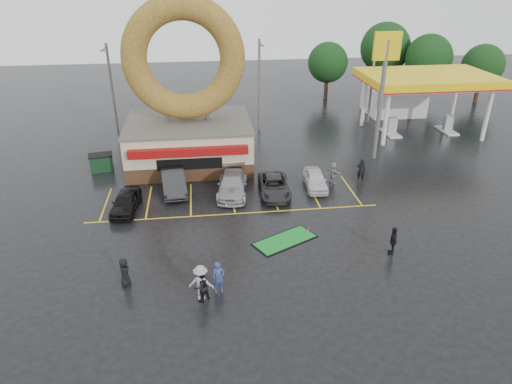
{
  "coord_description": "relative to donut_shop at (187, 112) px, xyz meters",
  "views": [
    {
      "loc": [
        -2.02,
        -23.76,
        15.11
      ],
      "look_at": [
        1.27,
        2.12,
        2.2
      ],
      "focal_mm": 32.0,
      "sensor_mm": 36.0,
      "label": 1
    }
  ],
  "objects": [
    {
      "name": "car_black",
      "position": [
        -4.38,
        -8.16,
        -3.79
      ],
      "size": [
        2.07,
        4.15,
        1.36
      ],
      "primitive_type": "imported",
      "rotation": [
        0.0,
        0.0,
        -0.12
      ],
      "color": "black",
      "rests_on": "ground"
    },
    {
      "name": "tree_far_d",
      "position": [
        17.0,
        19.03,
        0.07
      ],
      "size": [
        4.9,
        4.9,
        7.0
      ],
      "color": "#332114",
      "rests_on": "ground"
    },
    {
      "name": "person_blackjkt",
      "position": [
        0.58,
        -18.31,
        -3.59
      ],
      "size": [
        1.07,
        1.04,
        1.74
      ],
      "primitive_type": "imported",
      "rotation": [
        0.0,
        0.0,
        3.8
      ],
      "color": "black",
      "rests_on": "ground"
    },
    {
      "name": "streetlight_left",
      "position": [
        -7.0,
        6.95,
        0.32
      ],
      "size": [
        0.4,
        2.21,
        9.0
      ],
      "color": "slate",
      "rests_on": "ground"
    },
    {
      "name": "dumpster",
      "position": [
        -7.26,
        -0.75,
        -3.81
      ],
      "size": [
        2.0,
        1.53,
        1.3
      ],
      "primitive_type": "cube",
      "rotation": [
        0.0,
        0.0,
        0.2
      ],
      "color": "#163B1F",
      "rests_on": "ground"
    },
    {
      "name": "tree_far_a",
      "position": [
        29.0,
        17.03,
        0.72
      ],
      "size": [
        5.6,
        5.6,
        8.0
      ],
      "color": "#332114",
      "rests_on": "ground"
    },
    {
      "name": "car_white",
      "position": [
        9.39,
        -6.22,
        -3.8
      ],
      "size": [
        1.87,
        3.99,
        1.32
      ],
      "primitive_type": "imported",
      "rotation": [
        0.0,
        0.0,
        -0.08
      ],
      "color": "silver",
      "rests_on": "ground"
    },
    {
      "name": "tree_far_c",
      "position": [
        25.0,
        21.03,
        1.37
      ],
      "size": [
        6.3,
        6.3,
        9.0
      ],
      "color": "#332114",
      "rests_on": "ground"
    },
    {
      "name": "shell_sign",
      "position": [
        16.0,
        -0.97,
        2.91
      ],
      "size": [
        2.2,
        0.36,
        10.6
      ],
      "color": "slate",
      "rests_on": "ground"
    },
    {
      "name": "person_hoodie",
      "position": [
        0.57,
        -18.21,
        -3.48
      ],
      "size": [
        1.4,
        0.98,
        1.98
      ],
      "primitive_type": "imported",
      "rotation": [
        0.0,
        0.0,
        2.93
      ],
      "color": "gray",
      "rests_on": "ground"
    },
    {
      "name": "gas_station",
      "position": [
        23.0,
        7.97,
        -0.77
      ],
      "size": [
        12.3,
        13.65,
        5.9
      ],
      "color": "silver",
      "rests_on": "ground"
    },
    {
      "name": "streetlight_mid",
      "position": [
        7.0,
        7.95,
        0.32
      ],
      "size": [
        0.4,
        2.21,
        9.0
      ],
      "color": "slate",
      "rests_on": "ground"
    },
    {
      "name": "car_grey",
      "position": [
        6.12,
        -6.93,
        -3.82
      ],
      "size": [
        2.43,
        4.77,
        1.29
      ],
      "primitive_type": "imported",
      "rotation": [
        0.0,
        0.0,
        -0.06
      ],
      "color": "#2B2B2D",
      "rests_on": "ground"
    },
    {
      "name": "streetlight_right",
      "position": [
        19.0,
        8.95,
        0.32
      ],
      "size": [
        0.4,
        2.21,
        9.0
      ],
      "color": "slate",
      "rests_on": "ground"
    },
    {
      "name": "person_walker_near",
      "position": [
        10.96,
        -5.54,
        -3.62
      ],
      "size": [
        1.17,
        1.61,
        1.68
      ],
      "primitive_type": "imported",
      "rotation": [
        0.0,
        0.0,
        2.06
      ],
      "color": "gray",
      "rests_on": "ground"
    },
    {
      "name": "person_cameraman",
      "position": [
        11.71,
        -15.49,
        -3.59
      ],
      "size": [
        0.77,
        1.11,
        1.75
      ],
      "primitive_type": "imported",
      "rotation": [
        0.0,
        0.0,
        -1.95
      ],
      "color": "black",
      "rests_on": "ground"
    },
    {
      "name": "putting_green",
      "position": [
        5.74,
        -13.36,
        -4.43
      ],
      "size": [
        4.31,
        3.37,
        0.5
      ],
      "color": "black",
      "rests_on": "ground"
    },
    {
      "name": "car_dgrey",
      "position": [
        -1.24,
        -5.43,
        -3.68
      ],
      "size": [
        2.2,
        4.94,
        1.57
      ],
      "primitive_type": "imported",
      "rotation": [
        0.0,
        0.0,
        0.11
      ],
      "color": "#28282A",
      "rests_on": "ground"
    },
    {
      "name": "car_silver",
      "position": [
        3.08,
        -6.41,
        -3.72
      ],
      "size": [
        2.73,
        5.34,
        1.48
      ],
      "primitive_type": "imported",
      "rotation": [
        0.0,
        0.0,
        -0.13
      ],
      "color": "#97989C",
      "rests_on": "ground"
    },
    {
      "name": "donut_shop",
      "position": [
        0.0,
        0.0,
        0.0
      ],
      "size": [
        10.2,
        8.7,
        13.5
      ],
      "color": "#472B19",
      "rests_on": "ground"
    },
    {
      "name": "person_blue",
      "position": [
        1.46,
        -17.75,
        -3.58
      ],
      "size": [
        0.73,
        0.57,
        1.77
      ],
      "primitive_type": "imported",
      "rotation": [
        0.0,
        0.0,
        0.25
      ],
      "color": "navy",
      "rests_on": "ground"
    },
    {
      "name": "ground",
      "position": [
        3.0,
        -12.97,
        -4.46
      ],
      "size": [
        120.0,
        120.0,
        0.0
      ],
      "primitive_type": "plane",
      "color": "black",
      "rests_on": "ground"
    },
    {
      "name": "person_walker_far",
      "position": [
        13.22,
        -5.5,
        -3.54
      ],
      "size": [
        0.79,
        0.68,
        1.84
      ],
      "primitive_type": "imported",
      "rotation": [
        0.0,
        0.0,
        2.73
      ],
      "color": "black",
      "rests_on": "ground"
    },
    {
      "name": "tree_far_b",
      "position": [
        35.0,
        15.03,
        0.07
      ],
      "size": [
        4.9,
        4.9,
        7.0
      ],
      "color": "#332114",
      "rests_on": "ground"
    },
    {
      "name": "person_bystander",
      "position": [
        -3.38,
        -16.54,
        -3.66
      ],
      "size": [
        0.58,
        0.83,
        1.6
      ],
      "primitive_type": "imported",
      "rotation": [
        0.0,
        0.0,
        1.66
      ],
      "color": "black",
      "rests_on": "ground"
    }
  ]
}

